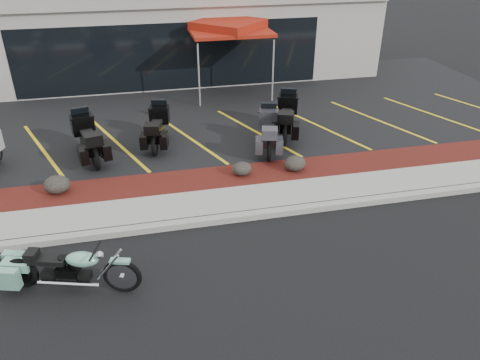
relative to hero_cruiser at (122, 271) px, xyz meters
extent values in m
plane|color=black|center=(2.06, 1.03, -0.49)|extent=(90.00, 90.00, 0.00)
cube|color=gray|center=(2.06, 1.93, -0.41)|extent=(24.00, 0.25, 0.15)
cube|color=gray|center=(2.06, 2.63, -0.41)|extent=(24.00, 1.20, 0.15)
cube|color=#370E0C|center=(2.06, 3.83, -0.41)|extent=(24.00, 1.20, 0.16)
cube|color=black|center=(2.06, 9.23, -0.41)|extent=(26.00, 9.60, 0.15)
cube|color=gray|center=(2.06, 15.53, 1.51)|extent=(18.00, 8.00, 4.00)
cube|color=black|center=(2.06, 11.55, 1.01)|extent=(12.00, 0.06, 2.60)
cube|color=gray|center=(2.06, 11.52, 3.11)|extent=(18.00, 0.30, 0.50)
ellipsoid|color=black|center=(-1.59, 3.90, -0.10)|extent=(0.65, 0.54, 0.46)
ellipsoid|color=black|center=(3.16, 3.80, -0.14)|extent=(0.53, 0.44, 0.37)
ellipsoid|color=black|center=(4.64, 3.75, -0.12)|extent=(0.59, 0.49, 0.42)
cone|color=#E34A07|center=(1.09, 8.94, -0.10)|extent=(0.37, 0.37, 0.48)
cylinder|color=silver|center=(2.99, 9.34, 0.81)|extent=(0.06, 0.06, 2.29)
cylinder|color=silver|center=(5.76, 9.60, 0.81)|extent=(0.06, 0.06, 2.29)
cylinder|color=silver|center=(2.72, 12.11, 0.81)|extent=(0.06, 0.06, 2.29)
cylinder|color=silver|center=(5.50, 12.38, 0.81)|extent=(0.06, 0.06, 2.29)
cube|color=maroon|center=(4.24, 10.86, 2.10)|extent=(3.26, 3.26, 0.12)
cube|color=maroon|center=(4.24, 10.86, 2.27)|extent=(3.08, 3.08, 0.35)
camera|label=1|loc=(0.67, -7.08, 5.69)|focal=35.00mm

